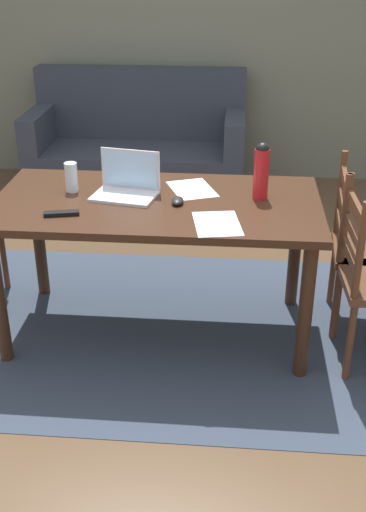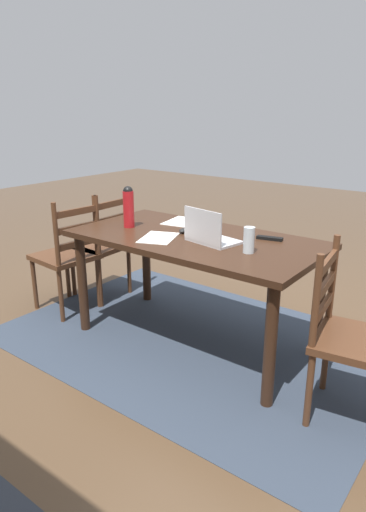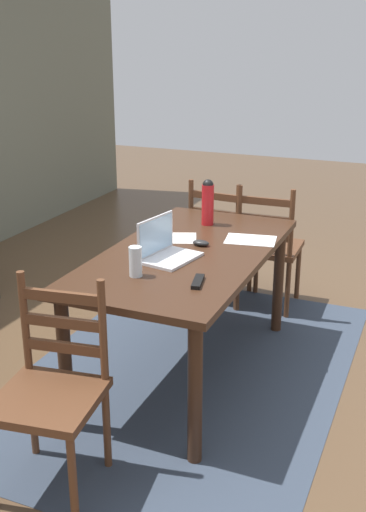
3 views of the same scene
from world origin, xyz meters
name	(u,v)px [view 1 (image 1 of 3)]	position (x,y,z in m)	size (l,w,h in m)	color
ground_plane	(159,328)	(0.00, 0.00, 0.00)	(14.00, 14.00, 0.00)	brown
area_rug	(159,328)	(0.00, 0.00, 0.00)	(2.67, 1.82, 0.01)	#333D4C
wall_back	(194,21)	(0.00, 2.71, 1.35)	(8.00, 0.12, 2.70)	#6B6D5B
dining_table	(157,218)	(0.00, 0.00, 0.68)	(1.68, 0.87, 0.78)	#382114
couch	(139,149)	(-0.44, 2.23, 0.36)	(1.80, 0.80, 1.00)	#2D333D
laptop	(127,184)	(-0.16, 0.07, 0.84)	(0.36, 0.28, 0.23)	silver
water_bottle	(261,170)	(0.53, 0.08, 0.93)	(0.08, 0.08, 0.30)	red
drinking_glass	(71,177)	(-0.46, 0.09, 0.86)	(0.07, 0.07, 0.16)	silver
computer_mouse	(178,201)	(0.11, -0.04, 0.79)	(0.06, 0.10, 0.03)	black
tv_remote	(62,213)	(-0.43, -0.23, 0.79)	(0.04, 0.17, 0.02)	black
paper_stack_left	(217,224)	(0.32, -0.27, 0.78)	(0.21, 0.30, 0.00)	white
paper_stack_right	(192,189)	(0.17, 0.17, 0.78)	(0.21, 0.30, 0.00)	white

